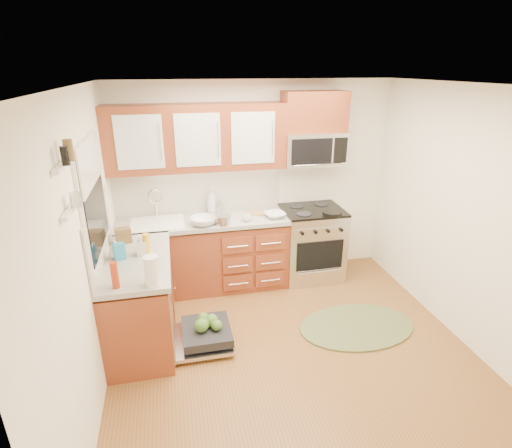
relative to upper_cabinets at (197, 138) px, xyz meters
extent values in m
plane|color=brown|center=(0.73, -1.57, -1.88)|extent=(3.50, 3.50, 0.00)
plane|color=white|center=(0.73, -1.57, 0.62)|extent=(3.50, 3.50, 0.00)
cube|color=white|center=(0.73, 0.18, -0.62)|extent=(3.50, 0.04, 2.50)
cube|color=white|center=(0.73, -3.33, -0.62)|extent=(3.50, 0.04, 2.50)
cube|color=white|center=(-1.02, -1.57, -0.62)|extent=(0.04, 3.50, 2.50)
cube|color=white|center=(2.48, -1.57, -0.62)|extent=(0.04, 3.50, 2.50)
cube|color=brown|center=(0.00, -0.12, -1.45)|extent=(2.05, 0.60, 0.85)
cube|color=brown|center=(-0.72, -1.05, -1.45)|extent=(0.60, 1.25, 0.85)
cube|color=#A29E94|center=(0.00, -0.14, -0.97)|extent=(2.07, 0.64, 0.05)
cube|color=#A29E94|center=(-0.71, -1.05, -0.97)|extent=(0.64, 1.27, 0.05)
cube|color=beige|center=(0.00, 0.16, -0.67)|extent=(2.05, 0.02, 0.57)
cube|color=beige|center=(-1.01, -1.05, -0.67)|extent=(0.02, 1.25, 0.57)
cube|color=brown|center=(1.41, 0.00, 0.26)|extent=(0.76, 0.35, 0.47)
cube|color=white|center=(-0.98, -1.07, 0.00)|extent=(0.02, 0.96, 0.40)
cube|color=white|center=(-0.99, -1.92, 0.17)|extent=(0.04, 0.40, 0.03)
cube|color=white|center=(-0.99, -1.92, -0.12)|extent=(0.04, 0.40, 0.03)
cylinder|color=black|center=(1.56, -0.40, -0.90)|extent=(0.30, 0.30, 0.04)
cylinder|color=silver|center=(0.22, -0.35, -0.89)|extent=(0.23, 0.23, 0.11)
cube|color=#9D7C47|center=(0.68, -0.08, -0.94)|extent=(0.31, 0.26, 0.02)
cylinder|color=silver|center=(0.23, 0.07, -0.88)|extent=(0.10, 0.10, 0.14)
cylinder|color=white|center=(-0.54, -1.59, -0.82)|extent=(0.13, 0.13, 0.26)
cylinder|color=gold|center=(-0.61, -0.96, -0.85)|extent=(0.08, 0.08, 0.21)
cylinder|color=#A42D0D|center=(-0.84, -1.57, -0.83)|extent=(0.08, 0.08, 0.23)
cube|color=brown|center=(-0.85, -0.64, -0.87)|extent=(0.18, 0.14, 0.16)
cube|color=teal|center=(-0.85, -1.04, -0.87)|extent=(0.12, 0.10, 0.17)
imported|color=#999999|center=(0.88, -0.26, -0.92)|extent=(0.28, 0.28, 0.06)
imported|color=#999999|center=(0.00, -0.32, -0.90)|extent=(0.37, 0.37, 0.09)
imported|color=#999999|center=(0.51, -0.31, -0.91)|extent=(0.14, 0.14, 0.09)
imported|color=#999999|center=(0.15, 0.09, -0.80)|extent=(0.15, 0.15, 0.30)
imported|color=#999999|center=(-0.66, -0.97, -0.85)|extent=(0.10, 0.10, 0.20)
imported|color=#999999|center=(-0.90, -0.99, -0.86)|extent=(0.14, 0.14, 0.17)
camera|label=1|loc=(-0.32, -4.64, 0.77)|focal=28.00mm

